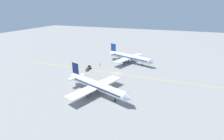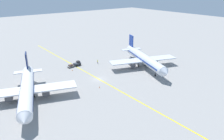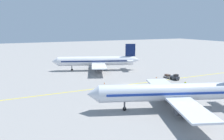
{
  "view_description": "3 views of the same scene",
  "coord_description": "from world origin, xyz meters",
  "px_view_note": "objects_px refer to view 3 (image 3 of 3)",
  "views": [
    {
      "loc": [
        84.17,
        30.19,
        34.69
      ],
      "look_at": [
        5.82,
        -0.27,
        3.91
      ],
      "focal_mm": 28.0,
      "sensor_mm": 36.0,
      "label": 1
    },
    {
      "loc": [
        40.22,
        59.69,
        31.27
      ],
      "look_at": [
        -4.51,
        1.93,
        3.06
      ],
      "focal_mm": 35.0,
      "sensor_mm": 36.0,
      "label": 2
    },
    {
      "loc": [
        -56.28,
        31.07,
        17.33
      ],
      "look_at": [
        4.5,
        3.04,
        4.02
      ],
      "focal_mm": 35.0,
      "sensor_mm": 36.0,
      "label": 3
    }
  ],
  "objects_px": {
    "airplane_adjacent_stand": "(97,61)",
    "traffic_cone_mid_apron": "(156,77)",
    "traffic_cone_near_nose": "(104,83)",
    "airplane_at_gate": "(172,93)",
    "ground_crew_worker": "(185,84)",
    "baggage_tug_dark": "(175,77)",
    "baggage_cart_trailing": "(168,76)"
  },
  "relations": [
    {
      "from": "airplane_adjacent_stand",
      "to": "baggage_tug_dark",
      "type": "xyz_separation_m",
      "value": [
        -26.09,
        -17.64,
        -2.81
      ]
    },
    {
      "from": "traffic_cone_near_nose",
      "to": "ground_crew_worker",
      "type": "bearing_deg",
      "value": -122.96
    },
    {
      "from": "airplane_at_gate",
      "to": "airplane_adjacent_stand",
      "type": "bearing_deg",
      "value": -1.04
    },
    {
      "from": "airplane_at_gate",
      "to": "baggage_tug_dark",
      "type": "height_order",
      "value": "airplane_at_gate"
    },
    {
      "from": "ground_crew_worker",
      "to": "traffic_cone_near_nose",
      "type": "bearing_deg",
      "value": 57.04
    },
    {
      "from": "airplane_at_gate",
      "to": "traffic_cone_mid_apron",
      "type": "height_order",
      "value": "airplane_at_gate"
    },
    {
      "from": "baggage_tug_dark",
      "to": "traffic_cone_mid_apron",
      "type": "xyz_separation_m",
      "value": [
        4.64,
        4.04,
        -0.63
      ]
    },
    {
      "from": "ground_crew_worker",
      "to": "baggage_tug_dark",
      "type": "bearing_deg",
      "value": -20.99
    },
    {
      "from": "traffic_cone_near_nose",
      "to": "traffic_cone_mid_apron",
      "type": "height_order",
      "value": "same"
    },
    {
      "from": "baggage_cart_trailing",
      "to": "traffic_cone_mid_apron",
      "type": "relative_size",
      "value": 4.99
    },
    {
      "from": "airplane_at_gate",
      "to": "baggage_tug_dark",
      "type": "distance_m",
      "value": 27.68
    },
    {
      "from": "airplane_at_gate",
      "to": "traffic_cone_near_nose",
      "type": "xyz_separation_m",
      "value": [
        25.34,
        4.81,
        -3.43
      ]
    },
    {
      "from": "traffic_cone_mid_apron",
      "to": "airplane_at_gate",
      "type": "bearing_deg",
      "value": 150.05
    },
    {
      "from": "baggage_tug_dark",
      "to": "airplane_at_gate",
      "type": "bearing_deg",
      "value": 137.84
    },
    {
      "from": "baggage_cart_trailing",
      "to": "traffic_cone_mid_apron",
      "type": "height_order",
      "value": "baggage_cart_trailing"
    },
    {
      "from": "traffic_cone_near_nose",
      "to": "airplane_at_gate",
      "type": "bearing_deg",
      "value": -169.25
    },
    {
      "from": "airplane_at_gate",
      "to": "ground_crew_worker",
      "type": "xyz_separation_m",
      "value": [
        12.27,
        -15.36,
        -2.8
      ]
    },
    {
      "from": "traffic_cone_mid_apron",
      "to": "ground_crew_worker",
      "type": "bearing_deg",
      "value": -175.89
    },
    {
      "from": "airplane_at_gate",
      "to": "airplane_adjacent_stand",
      "type": "relative_size",
      "value": 1.0
    },
    {
      "from": "airplane_at_gate",
      "to": "airplane_adjacent_stand",
      "type": "distance_m",
      "value": 46.52
    },
    {
      "from": "baggage_cart_trailing",
      "to": "ground_crew_worker",
      "type": "distance_m",
      "value": 11.75
    },
    {
      "from": "airplane_at_gate",
      "to": "baggage_tug_dark",
      "type": "relative_size",
      "value": 10.92
    },
    {
      "from": "baggage_tug_dark",
      "to": "traffic_cone_mid_apron",
      "type": "height_order",
      "value": "baggage_tug_dark"
    },
    {
      "from": "airplane_at_gate",
      "to": "baggage_cart_trailing",
      "type": "bearing_deg",
      "value": -37.38
    },
    {
      "from": "airplane_at_gate",
      "to": "airplane_adjacent_stand",
      "type": "xyz_separation_m",
      "value": [
        46.51,
        -0.85,
        0.0
      ]
    },
    {
      "from": "baggage_cart_trailing",
      "to": "traffic_cone_mid_apron",
      "type": "xyz_separation_m",
      "value": [
        1.36,
        3.66,
        -0.49
      ]
    },
    {
      "from": "airplane_adjacent_stand",
      "to": "ground_crew_worker",
      "type": "xyz_separation_m",
      "value": [
        -34.24,
        -14.51,
        -2.8
      ]
    },
    {
      "from": "airplane_adjacent_stand",
      "to": "traffic_cone_mid_apron",
      "type": "distance_m",
      "value": 25.63
    },
    {
      "from": "traffic_cone_near_nose",
      "to": "traffic_cone_mid_apron",
      "type": "relative_size",
      "value": 1.0
    },
    {
      "from": "airplane_adjacent_stand",
      "to": "traffic_cone_near_nose",
      "type": "xyz_separation_m",
      "value": [
        -21.17,
        5.66,
        -3.43
      ]
    },
    {
      "from": "baggage_tug_dark",
      "to": "ground_crew_worker",
      "type": "distance_m",
      "value": 8.73
    },
    {
      "from": "traffic_cone_mid_apron",
      "to": "baggage_cart_trailing",
      "type": "bearing_deg",
      "value": -110.42
    }
  ]
}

